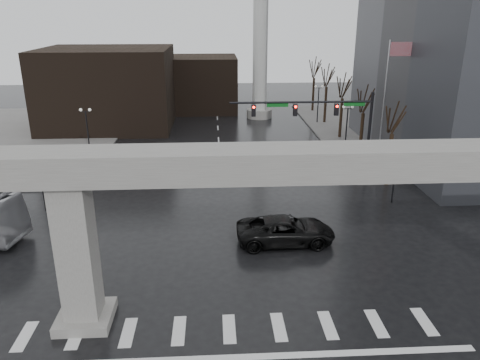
{
  "coord_description": "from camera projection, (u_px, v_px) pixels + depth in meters",
  "views": [
    {
      "loc": [
        -0.56,
        -19.65,
        14.36
      ],
      "look_at": [
        1.01,
        7.52,
        4.5
      ],
      "focal_mm": 35.0,
      "sensor_mm": 36.0,
      "label": 1
    }
  ],
  "objects": [
    {
      "name": "lamp_left_0",
      "position": [
        39.0,
        167.0,
        34.59
      ],
      "size": [
        1.22,
        0.32,
        5.11
      ],
      "color": "black",
      "rests_on": "ground"
    },
    {
      "name": "lamp_left_1",
      "position": [
        87.0,
        124.0,
        47.73
      ],
      "size": [
        1.22,
        0.32,
        5.11
      ],
      "color": "black",
      "rests_on": "ground"
    },
    {
      "name": "tree_right_3",
      "position": [
        326.0,
        101.0,
        62.58
      ],
      "size": [
        1.11,
        1.66,
        8.02
      ],
      "color": "black",
      "rests_on": "ground"
    },
    {
      "name": "sidewalk_nw",
      "position": [
        0.0,
        138.0,
        55.72
      ],
      "size": [
        28.0,
        36.0,
        0.15
      ],
      "primitive_type": "cube",
      "color": "slate",
      "rests_on": "ground"
    },
    {
      "name": "building_far_left",
      "position": [
        109.0,
        88.0,
        60.32
      ],
      "size": [
        16.0,
        14.0,
        10.0
      ],
      "primitive_type": "cube",
      "color": "black",
      "rests_on": "ground"
    },
    {
      "name": "signal_mast_arm",
      "position": [
        326.0,
        118.0,
        39.51
      ],
      "size": [
        12.12,
        0.43,
        8.0
      ],
      "color": "black",
      "rests_on": "ground"
    },
    {
      "name": "tree_right_1",
      "position": [
        362.0,
        131.0,
        47.6
      ],
      "size": [
        1.09,
        1.61,
        7.67
      ],
      "color": "black",
      "rests_on": "ground"
    },
    {
      "name": "flagpole_assembly",
      "position": [
        388.0,
        91.0,
        42.28
      ],
      "size": [
        2.06,
        0.12,
        12.0
      ],
      "color": "silver",
      "rests_on": "ground"
    },
    {
      "name": "sidewalk_ne",
      "position": [
        426.0,
        132.0,
        58.54
      ],
      "size": [
        28.0,
        36.0,
        0.15
      ],
      "primitive_type": "cube",
      "color": "slate",
      "rests_on": "ground"
    },
    {
      "name": "lamp_right_1",
      "position": [
        347.0,
        121.0,
        49.2
      ],
      "size": [
        1.22,
        0.32,
        5.11
      ],
      "color": "black",
      "rests_on": "ground"
    },
    {
      "name": "ground",
      "position": [
        228.0,
        316.0,
        23.37
      ],
      "size": [
        160.0,
        160.0,
        0.0
      ],
      "primitive_type": "plane",
      "color": "black",
      "rests_on": "ground"
    },
    {
      "name": "elevated_guideway",
      "position": [
        255.0,
        187.0,
        21.09
      ],
      "size": [
        48.0,
        2.6,
        8.7
      ],
      "color": "#989690",
      "rests_on": "ground"
    },
    {
      "name": "tree_right_2",
      "position": [
        341.0,
        114.0,
        55.09
      ],
      "size": [
        1.1,
        1.63,
        7.85
      ],
      "color": "black",
      "rests_on": "ground"
    },
    {
      "name": "lamp_right_0",
      "position": [
        397.0,
        161.0,
        36.06
      ],
      "size": [
        1.22,
        0.32,
        5.11
      ],
      "color": "black",
      "rests_on": "ground"
    },
    {
      "name": "building_far_mid",
      "position": [
        203.0,
        84.0,
        70.7
      ],
      "size": [
        10.0,
        10.0,
        8.0
      ],
      "primitive_type": "cube",
      "color": "black",
      "rests_on": "ground"
    },
    {
      "name": "far_car",
      "position": [
        207.0,
        155.0,
        47.29
      ],
      "size": [
        1.77,
        4.01,
        1.34
      ],
      "primitive_type": "imported",
      "rotation": [
        0.0,
        0.0,
        0.05
      ],
      "color": "black",
      "rests_on": "ground"
    },
    {
      "name": "lamp_right_2",
      "position": [
        318.0,
        98.0,
        62.34
      ],
      "size": [
        1.22,
        0.32,
        5.11
      ],
      "color": "black",
      "rests_on": "ground"
    },
    {
      "name": "pickup_truck",
      "position": [
        286.0,
        230.0,
        30.47
      ],
      "size": [
        6.47,
        3.14,
        1.78
      ],
      "primitive_type": "imported",
      "rotation": [
        0.0,
        0.0,
        1.6
      ],
      "color": "black",
      "rests_on": "ground"
    },
    {
      "name": "tree_right_4",
      "position": [
        314.0,
        91.0,
        70.06
      ],
      "size": [
        1.12,
        1.69,
        8.19
      ],
      "color": "black",
      "rests_on": "ground"
    },
    {
      "name": "smokestack",
      "position": [
        261.0,
        19.0,
        62.32
      ],
      "size": [
        3.6,
        3.6,
        30.0
      ],
      "color": "#B9B9B5",
      "rests_on": "ground"
    },
    {
      "name": "lamp_left_2",
      "position": [
        114.0,
        100.0,
        60.87
      ],
      "size": [
        1.22,
        0.32,
        5.11
      ],
      "color": "black",
      "rests_on": "ground"
    },
    {
      "name": "tree_right_0",
      "position": [
        390.0,
        154.0,
        40.12
      ],
      "size": [
        1.09,
        1.58,
        7.5
      ],
      "color": "black",
      "rests_on": "ground"
    }
  ]
}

